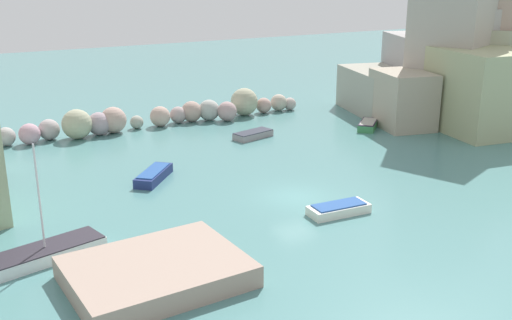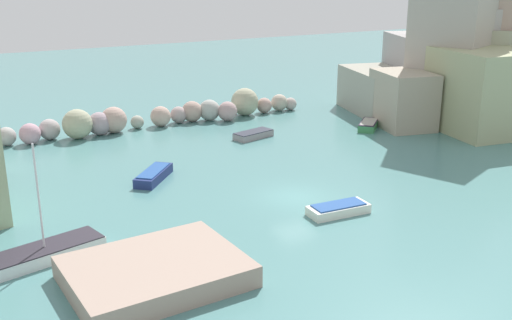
% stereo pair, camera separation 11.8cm
% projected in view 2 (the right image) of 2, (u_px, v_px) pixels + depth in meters
% --- Properties ---
extents(cove_water, '(160.00, 160.00, 0.00)m').
position_uv_depth(cove_water, '(295.00, 197.00, 39.02)').
color(cove_water, slate).
rests_on(cove_water, ground).
extents(cliff_headland_right, '(18.90, 19.67, 17.00)m').
position_uv_depth(cliff_headland_right, '(454.00, 59.00, 58.29)').
color(cliff_headland_right, tan).
rests_on(cliff_headland_right, ground).
extents(rock_breakwater, '(31.52, 3.57, 2.69)m').
position_uv_depth(rock_breakwater, '(147.00, 117.00, 55.15)').
color(rock_breakwater, tan).
rests_on(rock_breakwater, ground).
extents(stone_dock, '(8.35, 6.66, 1.07)m').
position_uv_depth(stone_dock, '(155.00, 272.00, 28.40)').
color(stone_dock, tan).
rests_on(stone_dock, ground).
extents(moored_boat_0, '(6.16, 3.27, 6.09)m').
position_uv_depth(moored_boat_0, '(45.00, 253.00, 30.67)').
color(moored_boat_0, white).
rests_on(moored_boat_0, cove_water).
extents(moored_boat_1, '(3.67, 3.97, 0.73)m').
position_uv_depth(moored_boat_1, '(154.00, 175.00, 42.02)').
color(moored_boat_1, navy).
rests_on(moored_boat_1, cove_water).
extents(moored_boat_2, '(1.85, 3.06, 0.61)m').
position_uv_depth(moored_boat_2, '(185.00, 276.00, 28.44)').
color(moored_boat_2, '#2E8B48').
rests_on(moored_boat_2, cove_water).
extents(moored_boat_3, '(3.76, 2.27, 0.59)m').
position_uv_depth(moored_boat_3, '(253.00, 135.00, 52.27)').
color(moored_boat_3, gray).
rests_on(moored_boat_3, cove_water).
extents(moored_boat_4, '(3.47, 3.38, 0.70)m').
position_uv_depth(moored_boat_4, '(369.00, 125.00, 55.17)').
color(moored_boat_4, '#39834B').
rests_on(moored_boat_4, cove_water).
extents(moored_boat_5, '(3.79, 1.68, 0.62)m').
position_uv_depth(moored_boat_5, '(338.00, 209.00, 36.28)').
color(moored_boat_5, white).
rests_on(moored_boat_5, cove_water).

